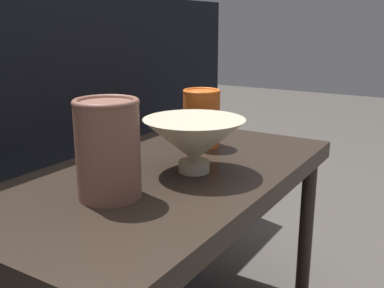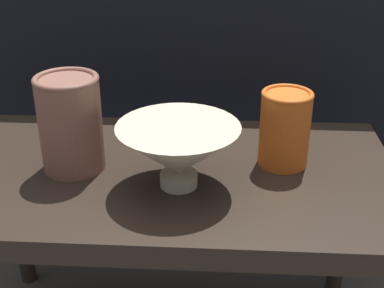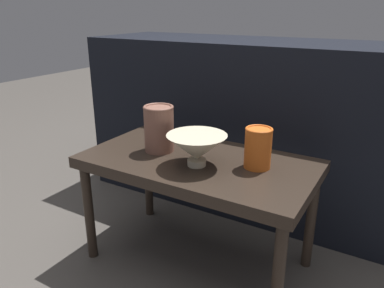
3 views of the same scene
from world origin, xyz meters
TOP-DOWN VIEW (x-y plane):
  - table at (0.00, 0.00)m, footprint 0.81×0.44m
  - couch_backdrop at (0.00, 0.58)m, footprint 1.65×0.50m
  - bowl at (0.02, -0.05)m, footprint 0.20×0.20m
  - vase_textured_left at (-0.16, 0.00)m, footprint 0.11×0.11m
  - vase_colorful_right at (0.20, 0.04)m, footprint 0.09×0.09m

SIDE VIEW (x-z plane):
  - table at x=0.00m, z-range 0.17..0.59m
  - couch_backdrop at x=0.00m, z-range 0.00..0.78m
  - bowl at x=0.02m, z-range 0.43..0.54m
  - vase_colorful_right at x=0.20m, z-range 0.43..0.56m
  - vase_textured_left at x=-0.16m, z-range 0.43..0.60m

